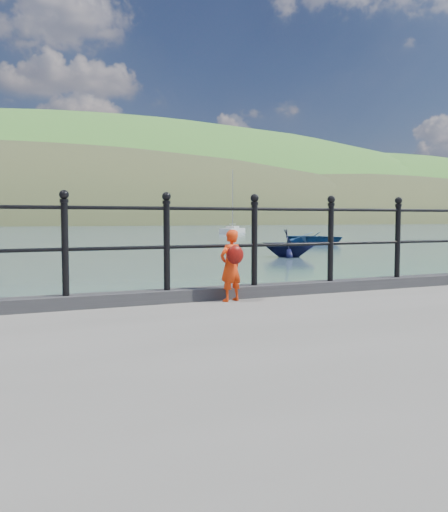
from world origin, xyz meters
name	(u,v)px	position (x,y,z in m)	size (l,w,h in m)	color
ground	(208,373)	(0.00, 0.00, 0.00)	(600.00, 600.00, 0.00)	#2D4251
kerb	(212,293)	(0.00, -0.15, 1.07)	(60.00, 0.30, 0.15)	#28282B
railing	(212,234)	(0.00, -0.15, 1.82)	(18.11, 0.11, 1.20)	black
far_shore	(83,274)	(38.34, 239.41, -22.57)	(830.00, 200.00, 156.00)	#333A21
child	(231,265)	(0.14, -0.41, 1.46)	(0.37, 0.34, 0.89)	red
launch_blue	(315,238)	(21.87, 30.27, 0.50)	(3.42, 4.79, 0.99)	navy
launch_navy	(289,243)	(12.19, 18.26, 0.74)	(2.41, 2.79, 1.47)	black
sailboat_far	(233,231)	(29.85, 63.05, 0.34)	(5.71, 5.85, 9.17)	silver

